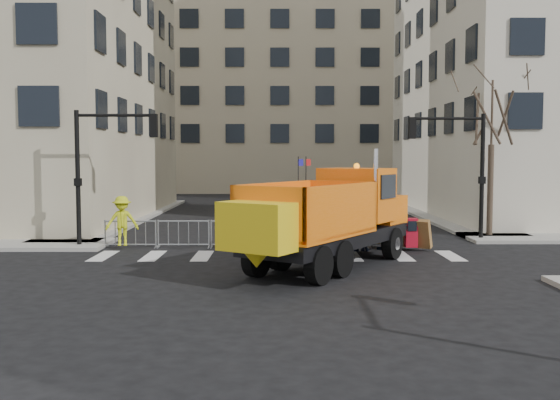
{
  "coord_description": "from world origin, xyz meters",
  "views": [
    {
      "loc": [
        -0.15,
        -16.89,
        3.6
      ],
      "look_at": [
        -0.1,
        2.5,
        2.25
      ],
      "focal_mm": 40.0,
      "sensor_mm": 36.0,
      "label": 1
    }
  ],
  "objects_px": {
    "cop_b": "(359,229)",
    "newspaper_box": "(411,233)",
    "plow_truck": "(327,215)",
    "worker": "(122,221)",
    "cop_c": "(384,226)",
    "cop_a": "(358,225)"
  },
  "relations": [
    {
      "from": "worker",
      "to": "newspaper_box",
      "type": "height_order",
      "value": "worker"
    },
    {
      "from": "cop_c",
      "to": "worker",
      "type": "distance_m",
      "value": 10.15
    },
    {
      "from": "cop_b",
      "to": "cop_c",
      "type": "height_order",
      "value": "cop_c"
    },
    {
      "from": "cop_b",
      "to": "cop_c",
      "type": "relative_size",
      "value": 0.92
    },
    {
      "from": "cop_b",
      "to": "worker",
      "type": "distance_m",
      "value": 9.14
    },
    {
      "from": "worker",
      "to": "newspaper_box",
      "type": "bearing_deg",
      "value": -13.07
    },
    {
      "from": "worker",
      "to": "cop_a",
      "type": "bearing_deg",
      "value": -14.07
    },
    {
      "from": "cop_b",
      "to": "newspaper_box",
      "type": "relative_size",
      "value": 1.53
    },
    {
      "from": "plow_truck",
      "to": "cop_c",
      "type": "distance_m",
      "value": 4.81
    },
    {
      "from": "cop_b",
      "to": "newspaper_box",
      "type": "bearing_deg",
      "value": -179.78
    },
    {
      "from": "worker",
      "to": "newspaper_box",
      "type": "distance_m",
      "value": 11.14
    },
    {
      "from": "plow_truck",
      "to": "worker",
      "type": "height_order",
      "value": "plow_truck"
    },
    {
      "from": "cop_a",
      "to": "cop_b",
      "type": "height_order",
      "value": "cop_a"
    },
    {
      "from": "worker",
      "to": "plow_truck",
      "type": "bearing_deg",
      "value": -39.41
    },
    {
      "from": "cop_b",
      "to": "cop_c",
      "type": "distance_m",
      "value": 1.08
    },
    {
      "from": "cop_b",
      "to": "worker",
      "type": "xyz_separation_m",
      "value": [
        -9.13,
        0.46,
        0.27
      ]
    },
    {
      "from": "cop_b",
      "to": "worker",
      "type": "height_order",
      "value": "worker"
    },
    {
      "from": "cop_a",
      "to": "cop_b",
      "type": "distance_m",
      "value": 0.18
    },
    {
      "from": "cop_c",
      "to": "newspaper_box",
      "type": "distance_m",
      "value": 1.04
    },
    {
      "from": "cop_c",
      "to": "worker",
      "type": "relative_size",
      "value": 0.95
    },
    {
      "from": "plow_truck",
      "to": "cop_b",
      "type": "xyz_separation_m",
      "value": [
        1.52,
        3.69,
        -0.87
      ]
    },
    {
      "from": "worker",
      "to": "newspaper_box",
      "type": "xyz_separation_m",
      "value": [
        11.12,
        -0.43,
        -0.41
      ]
    }
  ]
}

